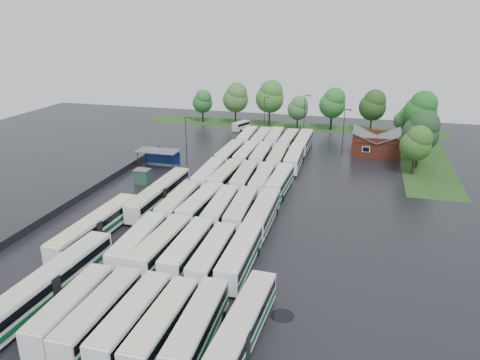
% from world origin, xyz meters
% --- Properties ---
extents(ground, '(160.00, 160.00, 0.00)m').
position_xyz_m(ground, '(0.00, 0.00, 0.00)').
color(ground, black).
rests_on(ground, ground).
extents(brick_building, '(10.07, 8.60, 5.39)m').
position_xyz_m(brick_building, '(24.00, 42.77, 1.87)').
color(brick_building, brown).
rests_on(brick_building, ground).
extents(wash_shed, '(8.20, 4.20, 3.58)m').
position_xyz_m(wash_shed, '(-17.20, 22.02, 2.99)').
color(wash_shed, '#2D2D30').
rests_on(wash_shed, ground).
extents(utility_hut, '(2.70, 2.20, 2.62)m').
position_xyz_m(utility_hut, '(-16.20, 12.60, 1.32)').
color(utility_hut, '#244931').
rests_on(utility_hut, ground).
extents(grass_strip_north, '(80.00, 10.00, 0.01)m').
position_xyz_m(grass_strip_north, '(2.00, 64.80, 0.01)').
color(grass_strip_north, '#1E4314').
rests_on(grass_strip_north, ground).
extents(grass_strip_east, '(10.00, 50.00, 0.01)m').
position_xyz_m(grass_strip_east, '(34.00, 42.80, 0.01)').
color(grass_strip_east, '#1E4314').
rests_on(grass_strip_east, ground).
extents(west_fence, '(0.10, 50.00, 1.20)m').
position_xyz_m(west_fence, '(-22.20, 8.00, 0.60)').
color(west_fence, '#2D2D30').
rests_on(west_fence, ground).
extents(bus_r0c0, '(2.82, 12.15, 3.37)m').
position_xyz_m(bus_r0c0, '(-4.49, -26.12, 1.85)').
color(bus_r0c0, white).
rests_on(bus_r0c0, ground).
extents(bus_r0c1, '(2.71, 12.49, 3.47)m').
position_xyz_m(bus_r0c1, '(-1.33, -26.27, 1.91)').
color(bus_r0c1, white).
rests_on(bus_r0c1, ground).
extents(bus_r0c2, '(2.74, 12.36, 3.43)m').
position_xyz_m(bus_r0c2, '(1.97, -26.21, 1.89)').
color(bus_r0c2, white).
rests_on(bus_r0c2, ground).
extents(bus_r0c3, '(2.67, 12.19, 3.39)m').
position_xyz_m(bus_r0c3, '(5.03, -26.26, 1.86)').
color(bus_r0c3, white).
rests_on(bus_r0c3, ground).
extents(bus_r0c4, '(2.97, 12.39, 3.43)m').
position_xyz_m(bus_r0c4, '(8.23, -25.73, 1.89)').
color(bus_r0c4, white).
rests_on(bus_r0c4, ground).
extents(bus_r1c0, '(3.15, 12.69, 3.51)m').
position_xyz_m(bus_r1c0, '(-4.45, -12.13, 1.93)').
color(bus_r1c0, white).
rests_on(bus_r1c0, ground).
extents(bus_r1c1, '(3.09, 12.65, 3.50)m').
position_xyz_m(bus_r1c1, '(-1.37, -12.07, 1.92)').
color(bus_r1c1, white).
rests_on(bus_r1c1, ground).
extents(bus_r1c2, '(2.76, 12.55, 3.49)m').
position_xyz_m(bus_r1c2, '(2.02, -12.09, 1.92)').
color(bus_r1c2, white).
rests_on(bus_r1c2, ground).
extents(bus_r1c3, '(2.84, 12.29, 3.41)m').
position_xyz_m(bus_r1c3, '(5.32, -12.62, 1.87)').
color(bus_r1c3, white).
rests_on(bus_r1c3, ground).
extents(bus_r1c4, '(2.83, 12.59, 3.49)m').
position_xyz_m(bus_r1c4, '(8.53, -12.05, 1.92)').
color(bus_r1c4, white).
rests_on(bus_r1c4, ground).
extents(bus_r2c0, '(2.91, 12.64, 3.51)m').
position_xyz_m(bus_r2c0, '(-4.51, 1.22, 1.93)').
color(bus_r2c0, white).
rests_on(bus_r2c0, ground).
extents(bus_r2c1, '(3.21, 12.57, 3.47)m').
position_xyz_m(bus_r2c1, '(-1.16, 1.48, 1.91)').
color(bus_r2c1, white).
rests_on(bus_r2c1, ground).
extents(bus_r2c2, '(3.08, 12.21, 3.37)m').
position_xyz_m(bus_r2c2, '(2.03, 1.18, 1.85)').
color(bus_r2c2, white).
rests_on(bus_r2c2, ground).
extents(bus_r2c3, '(3.20, 12.43, 3.43)m').
position_xyz_m(bus_r2c3, '(5.13, 1.17, 1.89)').
color(bus_r2c3, white).
rests_on(bus_r2c3, ground).
extents(bus_r2c4, '(2.87, 12.67, 3.52)m').
position_xyz_m(bus_r2c4, '(8.41, 0.90, 1.93)').
color(bus_r2c4, white).
rests_on(bus_r2c4, ground).
extents(bus_r3c0, '(3.01, 12.68, 3.51)m').
position_xyz_m(bus_r3c0, '(-4.31, 14.51, 1.93)').
color(bus_r3c0, white).
rests_on(bus_r3c0, ground).
extents(bus_r3c1, '(2.98, 12.26, 3.39)m').
position_xyz_m(bus_r3c1, '(-1.33, 14.88, 1.87)').
color(bus_r3c1, white).
rests_on(bus_r3c1, ground).
extents(bus_r3c2, '(3.16, 12.21, 3.37)m').
position_xyz_m(bus_r3c2, '(2.00, 14.91, 1.85)').
color(bus_r3c2, white).
rests_on(bus_r3c2, ground).
extents(bus_r3c3, '(2.90, 12.14, 3.36)m').
position_xyz_m(bus_r3c3, '(5.26, 14.67, 1.85)').
color(bus_r3c3, white).
rests_on(bus_r3c3, ground).
extents(bus_r3c4, '(2.89, 12.25, 3.39)m').
position_xyz_m(bus_r3c4, '(8.28, 14.71, 1.87)').
color(bus_r3c4, white).
rests_on(bus_r3c4, ground).
extents(bus_r4c0, '(2.79, 12.40, 3.44)m').
position_xyz_m(bus_r4c0, '(-4.53, 28.36, 1.89)').
color(bus_r4c0, white).
rests_on(bus_r4c0, ground).
extents(bus_r4c1, '(2.63, 12.11, 3.37)m').
position_xyz_m(bus_r4c1, '(-1.17, 28.57, 1.85)').
color(bus_r4c1, white).
rests_on(bus_r4c1, ground).
extents(bus_r4c2, '(3.10, 12.50, 3.45)m').
position_xyz_m(bus_r4c2, '(1.94, 28.55, 1.90)').
color(bus_r4c2, white).
rests_on(bus_r4c2, ground).
extents(bus_r4c3, '(3.13, 12.69, 3.51)m').
position_xyz_m(bus_r4c3, '(5.37, 28.11, 1.93)').
color(bus_r4c3, white).
rests_on(bus_r4c3, ground).
extents(bus_r4c4, '(3.03, 12.65, 3.50)m').
position_xyz_m(bus_r4c4, '(8.55, 28.54, 1.93)').
color(bus_r4c4, white).
rests_on(bus_r4c4, ground).
extents(bus_r5c0, '(3.19, 12.33, 3.40)m').
position_xyz_m(bus_r5c0, '(-4.42, 42.09, 1.87)').
color(bus_r5c0, white).
rests_on(bus_r5c0, ground).
extents(bus_r5c1, '(2.87, 12.24, 3.39)m').
position_xyz_m(bus_r5c1, '(-1.08, 41.90, 1.87)').
color(bus_r5c1, white).
rests_on(bus_r5c1, ground).
extents(bus_r5c2, '(3.20, 12.64, 3.49)m').
position_xyz_m(bus_r5c2, '(1.86, 42.27, 1.92)').
color(bus_r5c2, white).
rests_on(bus_r5c2, ground).
extents(bus_r5c3, '(2.76, 12.08, 3.35)m').
position_xyz_m(bus_r5c3, '(5.11, 42.15, 1.84)').
color(bus_r5c3, white).
rests_on(bus_r5c3, ground).
extents(bus_r5c4, '(2.76, 12.64, 3.51)m').
position_xyz_m(bus_r5c4, '(8.53, 41.69, 1.93)').
color(bus_r5c4, white).
rests_on(bus_r5c4, ground).
extents(artic_bus_west_a, '(3.42, 18.86, 3.48)m').
position_xyz_m(artic_bus_west_a, '(-9.15, -22.69, 1.93)').
color(artic_bus_west_a, white).
rests_on(artic_bus_west_a, ground).
extents(artic_bus_west_b, '(2.97, 18.38, 3.40)m').
position_xyz_m(artic_bus_west_b, '(-9.04, 4.25, 1.89)').
color(artic_bus_west_b, white).
rests_on(artic_bus_west_b, ground).
extents(artic_bus_west_c, '(3.12, 18.05, 3.34)m').
position_xyz_m(artic_bus_west_c, '(-12.22, -9.33, 1.85)').
color(artic_bus_west_c, white).
rests_on(artic_bus_west_c, ground).
extents(artic_bus_east, '(3.41, 18.39, 3.39)m').
position_xyz_m(artic_bus_east, '(12.07, -26.20, 1.88)').
color(artic_bus_east, white).
rests_on(artic_bus_east, ground).
extents(minibus, '(3.79, 5.67, 2.32)m').
position_xyz_m(minibus, '(-9.74, 56.26, 1.29)').
color(minibus, beige).
rests_on(minibus, ground).
extents(tree_north_0, '(5.52, 5.52, 9.14)m').
position_xyz_m(tree_north_0, '(-22.62, 63.41, 5.88)').
color(tree_north_0, black).
rests_on(tree_north_0, ground).
extents(tree_north_1, '(6.88, 6.88, 11.40)m').
position_xyz_m(tree_north_1, '(-13.07, 63.49, 7.33)').
color(tree_north_1, '#332111').
rests_on(tree_north_1, ground).
extents(tree_north_2, '(7.50, 7.50, 12.43)m').
position_xyz_m(tree_north_2, '(-3.63, 63.70, 8.00)').
color(tree_north_2, black).
rests_on(tree_north_2, ground).
extents(tree_north_3, '(5.36, 5.36, 8.88)m').
position_xyz_m(tree_north_3, '(4.34, 61.35, 5.71)').
color(tree_north_3, '#312210').
rests_on(tree_north_3, ground).
extents(tree_north_4, '(6.71, 6.71, 11.12)m').
position_xyz_m(tree_north_4, '(12.97, 63.06, 7.15)').
color(tree_north_4, black).
rests_on(tree_north_4, ground).
extents(tree_north_5, '(6.71, 6.71, 11.12)m').
position_xyz_m(tree_north_5, '(22.96, 62.62, 7.15)').
color(tree_north_5, '#3A2514').
rests_on(tree_north_5, ground).
extents(tree_north_6, '(5.01, 5.00, 8.28)m').
position_xyz_m(tree_north_6, '(32.21, 63.84, 5.32)').
color(tree_north_6, '#3B2C20').
rests_on(tree_north_6, ground).
extents(tree_east_0, '(5.74, 5.74, 9.51)m').
position_xyz_m(tree_east_0, '(30.90, 30.37, 6.12)').
color(tree_east_0, '#342318').
rests_on(tree_east_0, ground).
extents(tree_east_1, '(6.98, 6.98, 11.56)m').
position_xyz_m(tree_east_1, '(31.97, 34.90, 7.43)').
color(tree_east_1, black).
rests_on(tree_east_1, ground).
extents(tree_east_2, '(4.80, 4.77, 7.90)m').
position_xyz_m(tree_east_2, '(33.82, 44.93, 5.08)').
color(tree_east_2, black).
rests_on(tree_east_2, ground).
extents(tree_east_3, '(7.52, 7.52, 12.45)m').
position_xyz_m(tree_east_3, '(33.45, 53.96, 8.01)').
color(tree_east_3, black).
rests_on(tree_east_3, ground).
extents(tree_east_4, '(4.47, 4.45, 7.38)m').
position_xyz_m(tree_east_4, '(30.32, 58.75, 4.74)').
color(tree_east_4, black).
rests_on(tree_east_4, ground).
extents(lamp_post_ne, '(1.53, 0.30, 9.92)m').
position_xyz_m(lamp_post_ne, '(17.18, 40.53, 5.76)').
color(lamp_post_ne, '#2D2D30').
rests_on(lamp_post_ne, ground).
extents(lamp_post_nw, '(1.49, 0.29, 9.68)m').
position_xyz_m(lamp_post_nw, '(-12.67, 25.59, 5.62)').
color(lamp_post_nw, '#2D2D30').
rests_on(lamp_post_nw, ground).
extents(lamp_post_back_w, '(1.43, 0.28, 9.29)m').
position_xyz_m(lamp_post_back_w, '(-3.23, 55.19, 5.39)').
color(lamp_post_back_w, '#2D2D30').
rests_on(lamp_post_back_w, ground).
extents(lamp_post_back_e, '(1.56, 0.30, 10.15)m').
position_xyz_m(lamp_post_back_e, '(6.86, 55.27, 5.89)').
color(lamp_post_back_e, '#2D2D30').
rests_on(lamp_post_back_e, ground).
extents(puddle_0, '(4.06, 4.06, 0.01)m').
position_xyz_m(puddle_0, '(-3.41, -19.59, 0.00)').
color(puddle_0, black).
rests_on(puddle_0, ground).
extents(puddle_1, '(3.56, 3.56, 0.01)m').
position_xyz_m(puddle_1, '(9.30, -24.61, 0.00)').
color(puddle_1, black).
rests_on(puddle_1, ground).
extents(puddle_2, '(6.16, 6.16, 0.01)m').
position_xyz_m(puddle_2, '(-8.17, 4.81, 0.00)').
color(puddle_2, black).
rests_on(puddle_2, ground).
extents(puddle_3, '(3.65, 3.65, 0.01)m').
position_xyz_m(puddle_3, '(4.46, -0.23, 0.00)').
color(puddle_3, black).
rests_on(puddle_3, ground).
extents(puddle_4, '(2.41, 2.41, 0.01)m').
position_xyz_m(puddle_4, '(14.92, -19.50, 0.00)').
color(puddle_4, black).
rests_on(puddle_4, ground).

